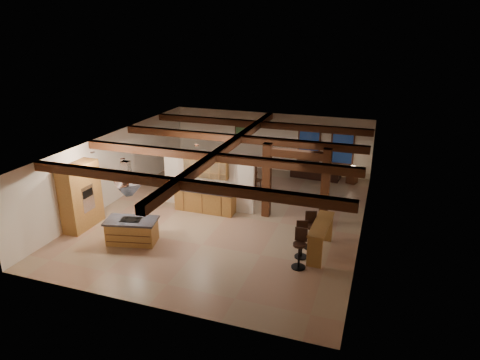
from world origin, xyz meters
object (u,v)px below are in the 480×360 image
object	(u,v)px
kitchen_island	(132,231)
dining_table	(234,182)
bar_counter	(321,233)
sofa	(316,171)

from	to	relation	value
kitchen_island	dining_table	xyz separation A→B (m)	(1.61, 5.71, -0.08)
bar_counter	sofa	bearing A→B (deg)	100.64
kitchen_island	sofa	xyz separation A→B (m)	(4.80, 8.57, -0.09)
kitchen_island	dining_table	distance (m)	5.93
kitchen_island	sofa	distance (m)	9.83
sofa	bar_counter	size ratio (longest dim) A/B	1.14
kitchen_island	bar_counter	distance (m)	6.31
bar_counter	kitchen_island	bearing A→B (deg)	-167.55
kitchen_island	dining_table	world-z (taller)	kitchen_island
sofa	bar_counter	distance (m)	7.35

